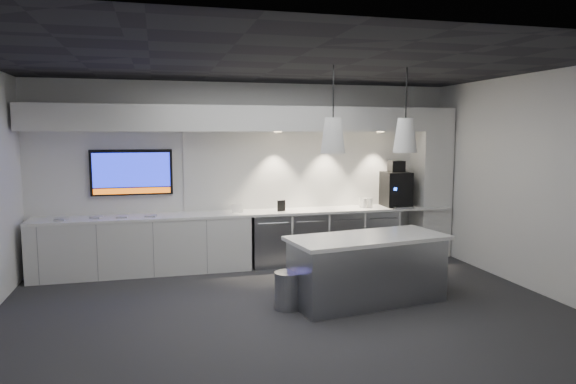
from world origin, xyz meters
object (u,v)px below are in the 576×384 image
object	(u,v)px
bin	(288,290)
coffee_machine	(396,187)
wall_tv	(132,172)
island	(367,269)

from	to	relation	value
bin	coffee_machine	distance (m)	3.45
wall_tv	island	size ratio (longest dim) A/B	0.58
wall_tv	coffee_machine	distance (m)	4.45
bin	coffee_machine	size ratio (longest dim) A/B	0.58
wall_tv	coffee_machine	bearing A→B (deg)	-3.19
wall_tv	bin	distance (m)	3.35
island	coffee_machine	world-z (taller)	coffee_machine
wall_tv	coffee_machine	xyz separation A→B (m)	(4.43, -0.25, -0.33)
bin	wall_tv	bearing A→B (deg)	128.66
wall_tv	bin	bearing A→B (deg)	-51.34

